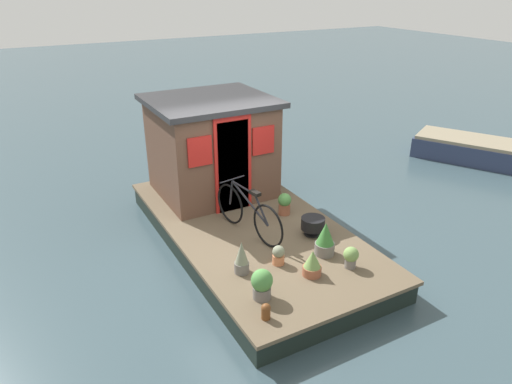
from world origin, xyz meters
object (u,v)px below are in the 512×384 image
Objects in this scene: potted_plant_ivy at (242,258)px; charcoal_grill at (313,224)px; potted_plant_rosemary at (278,255)px; potted_plant_geranium at (312,264)px; bicycle at (248,212)px; houseboat_cabin at (212,146)px; potted_plant_basil at (285,203)px; potted_plant_fern at (325,239)px; potted_plant_lavender at (262,284)px; mooring_bollard at (266,311)px; dinghy_boat at (471,149)px; potted_plant_succulent at (351,257)px.

potted_plant_ivy reaches higher than charcoal_grill.
potted_plant_geranium is at bearing -150.39° from potted_plant_rosemary.
potted_plant_rosemary is at bearing 178.19° from bicycle.
potted_plant_geranium is at bearing -179.06° from houseboat_cabin.
potted_plant_geranium is 1.01× the size of charcoal_grill.
potted_plant_rosemary is at bearing -96.27° from potted_plant_ivy.
potted_plant_geranium is (-1.84, 0.67, -0.02)m from potted_plant_basil.
houseboat_cabin reaches higher than potted_plant_basil.
potted_plant_fern is at bearing -146.84° from bicycle.
potted_plant_rosemary is 0.60× the size of potted_plant_ivy.
charcoal_grill is (0.97, -0.69, 0.01)m from potted_plant_geranium.
mooring_bollard is at bearing 157.44° from potted_plant_lavender.
bicycle is 7.33m from dinghy_boat.
potted_plant_succulent is 0.77× the size of potted_plant_lavender.
potted_plant_ivy is 2.26× the size of mooring_bollard.
charcoal_grill reaches higher than mooring_bollard.
bicycle reaches higher than dinghy_boat.
potted_plant_ivy is at bearing 106.07° from dinghy_boat.
houseboat_cabin is at bearing 10.88° from potted_plant_succulent.
dinghy_boat is at bearing -69.61° from potted_plant_lavender.
potted_plant_fern is at bearing 162.23° from charcoal_grill.
potted_plant_succulent is (-0.49, -0.12, -0.08)m from potted_plant_fern.
houseboat_cabin is 4.11m from mooring_bollard.
potted_plant_succulent reaches higher than mooring_bollard.
mooring_bollard reaches higher than dinghy_boat.
potted_plant_fern is 1.81m from mooring_bollard.
potted_plant_fern is 1.49m from potted_plant_lavender.
potted_plant_lavender reaches higher than dinghy_boat.
charcoal_grill is 1.78× the size of mooring_bollard.
potted_plant_basil is (0.32, -0.92, -0.18)m from bicycle.
potted_plant_rosemary is 7.59m from dinghy_boat.
bicycle is 1.37m from potted_plant_fern.
houseboat_cabin is 3.03m from potted_plant_ivy.
bicycle is 5.12× the size of potted_plant_succulent.
potted_plant_succulent is at bearing 176.04° from charcoal_grill.
dinghy_boat is (0.96, -6.28, -0.33)m from potted_plant_basil.
houseboat_cabin reaches higher than potted_plant_rosemary.
mooring_bollard is at bearing 103.55° from potted_plant_succulent.
potted_plant_geranium reaches higher than dinghy_boat.
houseboat_cabin is at bearing 0.94° from potted_plant_geranium.
potted_plant_succulent is 6.98m from dinghy_boat.
mooring_bollard is (-3.90, 1.01, -0.84)m from houseboat_cabin.
potted_plant_geranium is 0.92× the size of potted_plant_lavender.
potted_plant_rosemary is 0.56m from potted_plant_geranium.
potted_plant_ivy is 1.26× the size of potted_plant_geranium.
charcoal_grill is at bearing -17.77° from potted_plant_fern.
potted_plant_basil is at bearing -38.77° from potted_plant_lavender.
charcoal_grill is at bearing -74.75° from potted_plant_ivy.
potted_plant_ivy is 1.27× the size of charcoal_grill.
dinghy_boat is (2.80, -6.95, -0.30)m from potted_plant_geranium.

